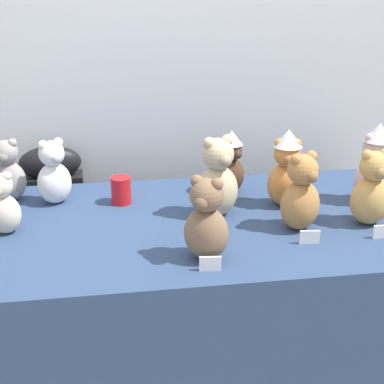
# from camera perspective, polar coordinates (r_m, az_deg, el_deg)

# --- Properties ---
(wall_back) EXTENTS (7.00, 0.08, 2.60)m
(wall_back) POSITION_cam_1_polar(r_m,az_deg,el_deg) (2.60, -2.30, 14.03)
(wall_back) COLOR silver
(wall_back) RESTS_ON ground_plane
(display_table) EXTENTS (1.78, 0.90, 0.79)m
(display_table) POSITION_cam_1_polar(r_m,az_deg,el_deg) (2.28, 0.00, -11.98)
(display_table) COLOR navy
(display_table) RESTS_ON ground_plane
(instrument_case) EXTENTS (0.29, 0.14, 0.92)m
(instrument_case) POSITION_cam_1_polar(r_m,az_deg,el_deg) (2.75, -13.64, -4.52)
(instrument_case) COLOR black
(instrument_case) RESTS_ON ground_plane
(teddy_bear_blush) EXTENTS (0.15, 0.13, 0.33)m
(teddy_bear_blush) POSITION_cam_1_polar(r_m,az_deg,el_deg) (2.31, 18.32, 2.70)
(teddy_bear_blush) COLOR beige
(teddy_bear_blush) RESTS_ON display_table
(teddy_bear_snow) EXTENTS (0.18, 0.17, 0.27)m
(teddy_bear_snow) POSITION_cam_1_polar(r_m,az_deg,el_deg) (2.27, -14.05, 1.84)
(teddy_bear_snow) COLOR white
(teddy_bear_snow) RESTS_ON display_table
(teddy_bear_mocha) EXTENTS (0.19, 0.18, 0.29)m
(teddy_bear_mocha) POSITION_cam_1_polar(r_m,az_deg,el_deg) (1.77, 1.48, -3.06)
(teddy_bear_mocha) COLOR #7F6047
(teddy_bear_mocha) RESTS_ON display_table
(teddy_bear_ash) EXTENTS (0.15, 0.13, 0.26)m
(teddy_bear_ash) POSITION_cam_1_polar(r_m,az_deg,el_deg) (2.34, -18.39, 1.97)
(teddy_bear_ash) COLOR gray
(teddy_bear_ash) RESTS_ON display_table
(teddy_bear_sand) EXTENTS (0.20, 0.18, 0.32)m
(teddy_bear_sand) POSITION_cam_1_polar(r_m,az_deg,el_deg) (2.08, 2.65, 1.31)
(teddy_bear_sand) COLOR #CCB78E
(teddy_bear_sand) RESTS_ON display_table
(teddy_bear_cocoa) EXTENTS (0.16, 0.15, 0.27)m
(teddy_bear_cocoa) POSITION_cam_1_polar(r_m,az_deg,el_deg) (2.30, 4.03, 3.02)
(teddy_bear_cocoa) COLOR #4C3323
(teddy_bear_cocoa) RESTS_ON display_table
(teddy_bear_caramel) EXTENTS (0.19, 0.17, 0.29)m
(teddy_bear_caramel) POSITION_cam_1_polar(r_m,az_deg,el_deg) (2.01, 11.16, -0.21)
(teddy_bear_caramel) COLOR #B27A42
(teddy_bear_caramel) RESTS_ON display_table
(teddy_bear_ginger) EXTENTS (0.16, 0.15, 0.31)m
(teddy_bear_ginger) POSITION_cam_1_polar(r_m,az_deg,el_deg) (2.19, 9.68, 2.33)
(teddy_bear_ginger) COLOR #D17F3D
(teddy_bear_ginger) RESTS_ON display_table
(teddy_bear_honey) EXTENTS (0.15, 0.13, 0.29)m
(teddy_bear_honey) POSITION_cam_1_polar(r_m,az_deg,el_deg) (2.12, 18.02, 0.20)
(teddy_bear_honey) COLOR tan
(teddy_bear_honey) RESTS_ON display_table
(teddy_bear_cream) EXTENTS (0.13, 0.12, 0.23)m
(teddy_bear_cream) POSITION_cam_1_polar(r_m,az_deg,el_deg) (2.07, -18.90, -1.27)
(teddy_bear_cream) COLOR beige
(teddy_bear_cream) RESTS_ON display_table
(party_cup_red) EXTENTS (0.08, 0.08, 0.11)m
(party_cup_red) POSITION_cam_1_polar(r_m,az_deg,el_deg) (2.24, -7.31, 0.18)
(party_cup_red) COLOR red
(party_cup_red) RESTS_ON display_table
(name_card_front_left) EXTENTS (0.07, 0.02, 0.05)m
(name_card_front_left) POSITION_cam_1_polar(r_m,az_deg,el_deg) (1.96, 12.03, -4.57)
(name_card_front_left) COLOR white
(name_card_front_left) RESTS_ON display_table
(name_card_front_middle) EXTENTS (0.07, 0.01, 0.05)m
(name_card_front_middle) POSITION_cam_1_polar(r_m,az_deg,el_deg) (2.06, 19.05, -3.87)
(name_card_front_middle) COLOR white
(name_card_front_middle) RESTS_ON display_table
(name_card_front_right) EXTENTS (0.07, 0.02, 0.05)m
(name_card_front_right) POSITION_cam_1_polar(r_m,az_deg,el_deg) (1.76, 1.89, -7.38)
(name_card_front_right) COLOR white
(name_card_front_right) RESTS_ON display_table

